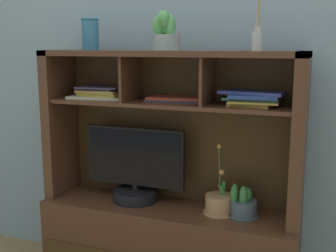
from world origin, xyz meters
The scene contains 11 objects.
back_wall centered at (0.00, 0.24, 1.40)m, with size 6.00×0.02×2.80m, color #81979E.
media_console centered at (0.00, 0.01, 0.41)m, with size 1.43×0.44×1.37m.
tv_monitor centered at (-0.21, 0.01, 0.68)m, with size 0.59×0.26×0.43m.
potted_orchid centered at (0.29, -0.01, 0.57)m, with size 0.17×0.17×0.38m.
potted_fern centered at (0.42, 0.00, 0.58)m, with size 0.16×0.16×0.17m.
magazine_stack_left centered at (0.45, 0.01, 1.14)m, with size 0.33×0.21×0.07m.
magazine_stack_centre centered at (-0.42, 0.02, 1.13)m, with size 0.37×0.23×0.07m.
magazine_stack_right centered at (0.02, 0.05, 1.11)m, with size 0.31×0.22×0.02m.
diffuser_bottle centered at (0.46, -0.01, 1.42)m, with size 0.06×0.06×0.29m.
potted_succulent centered at (0.00, -0.02, 1.46)m, with size 0.16×0.16×0.20m.
ceramic_vase centered at (-0.46, 0.00, 1.46)m, with size 0.10×0.10×0.18m.
Camera 1 is at (0.80, -2.11, 1.40)m, focal length 45.41 mm.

